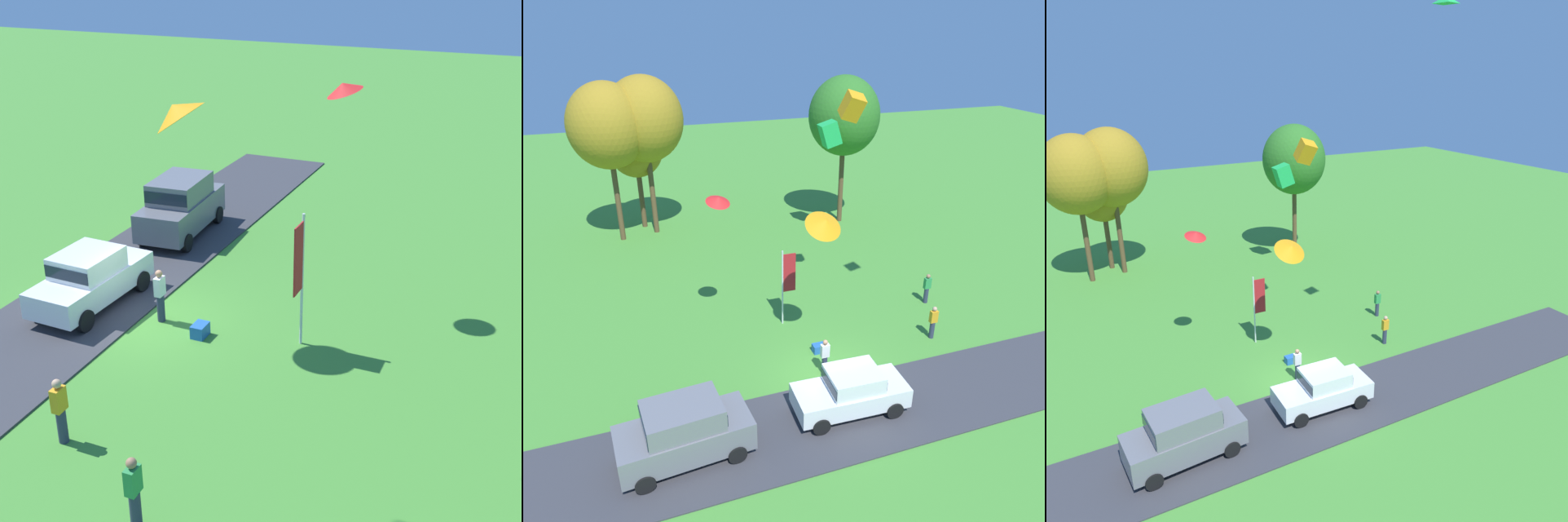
% 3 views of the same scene
% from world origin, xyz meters
% --- Properties ---
extents(ground_plane, '(120.00, 120.00, 0.00)m').
position_xyz_m(ground_plane, '(0.00, 0.00, 0.00)').
color(ground_plane, '#478E33').
extents(pavement_strip, '(36.00, 4.40, 0.06)m').
position_xyz_m(pavement_strip, '(0.00, -2.59, 0.03)').
color(pavement_strip, '#38383D').
rests_on(pavement_strip, ground).
extents(car_suv_far_end, '(4.73, 2.32, 2.28)m').
position_xyz_m(car_suv_far_end, '(-6.57, -2.54, 1.30)').
color(car_suv_far_end, slate).
rests_on(car_suv_far_end, ground).
extents(car_sedan_by_flagpole, '(4.48, 2.11, 1.84)m').
position_xyz_m(car_sedan_by_flagpole, '(-0.12, -2.28, 1.04)').
color(car_sedan_by_flagpole, white).
rests_on(car_sedan_by_flagpole, ground).
extents(person_beside_suv, '(0.36, 0.24, 1.71)m').
position_xyz_m(person_beside_suv, '(7.50, 4.06, 0.88)').
color(person_beside_suv, '#2D334C').
rests_on(person_beside_suv, ground).
extents(person_on_lawn, '(0.36, 0.24, 1.71)m').
position_xyz_m(person_on_lawn, '(-0.13, 0.24, 0.88)').
color(person_on_lawn, '#2D334C').
rests_on(person_on_lawn, ground).
extents(person_watching_sky, '(0.36, 0.24, 1.71)m').
position_xyz_m(person_watching_sky, '(5.85, 1.06, 0.88)').
color(person_watching_sky, '#2D334C').
rests_on(person_watching_sky, ground).
extents(tree_right_of_center, '(5.01, 5.01, 10.58)m').
position_xyz_m(tree_right_of_center, '(-7.48, 18.67, 7.80)').
color(tree_right_of_center, brown).
rests_on(tree_right_of_center, ground).
extents(tree_left_of_center, '(3.75, 3.75, 7.92)m').
position_xyz_m(tree_left_of_center, '(-5.81, 20.70, 5.82)').
color(tree_left_of_center, brown).
rests_on(tree_left_of_center, ground).
extents(tree_lone_near, '(5.12, 5.12, 10.82)m').
position_xyz_m(tree_lone_near, '(-5.10, 19.31, 7.97)').
color(tree_lone_near, brown).
rests_on(tree_lone_near, ground).
extents(tree_far_left, '(5.01, 5.01, 10.58)m').
position_xyz_m(tree_far_left, '(8.37, 17.02, 7.80)').
color(tree_far_left, brown).
rests_on(tree_far_left, ground).
extents(flag_banner, '(0.71, 0.08, 4.02)m').
position_xyz_m(flag_banner, '(-0.29, 4.64, 2.55)').
color(flag_banner, silver).
rests_on(flag_banner, ground).
extents(cooler_box, '(0.56, 0.40, 0.40)m').
position_xyz_m(cooler_box, '(0.25, 1.77, 0.20)').
color(cooler_box, blue).
rests_on(cooler_box, ground).
extents(kite_box_topmost, '(1.52, 1.18, 1.73)m').
position_xyz_m(kite_box_topmost, '(6.00, 14.13, 7.28)').
color(kite_box_topmost, green).
extents(kite_delta_near_flag, '(1.43, 1.45, 0.63)m').
position_xyz_m(kite_delta_near_flag, '(-3.44, 4.73, 6.86)').
color(kite_delta_near_flag, red).
extents(kite_delta_low_drifter, '(1.71, 1.69, 1.20)m').
position_xyz_m(kite_delta_low_drifter, '(0.07, 1.23, 6.60)').
color(kite_delta_low_drifter, orange).
extents(kite_box_trailing_tail, '(1.15, 1.19, 1.47)m').
position_xyz_m(kite_box_trailing_tail, '(2.85, 4.89, 10.45)').
color(kite_box_trailing_tail, orange).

